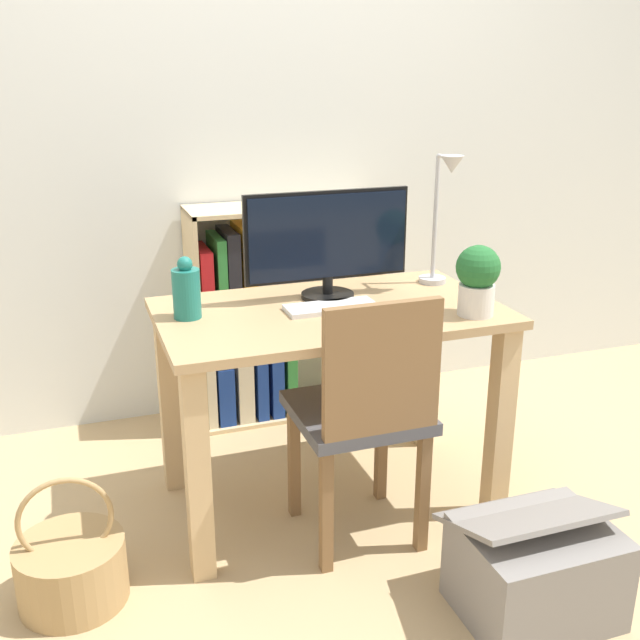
{
  "coord_description": "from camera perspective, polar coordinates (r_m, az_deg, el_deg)",
  "views": [
    {
      "loc": [
        -0.81,
        -2.21,
        1.49
      ],
      "look_at": [
        0.0,
        0.1,
        0.65
      ],
      "focal_mm": 42.0,
      "sensor_mm": 36.0,
      "label": 1
    }
  ],
  "objects": [
    {
      "name": "basket",
      "position": [
        2.39,
        -18.41,
        -17.51
      ],
      "size": [
        0.31,
        0.31,
        0.4
      ],
      "color": "tan",
      "rests_on": "ground_plane"
    },
    {
      "name": "desk_lamp",
      "position": [
        2.69,
        9.37,
        8.48
      ],
      "size": [
        0.1,
        0.19,
        0.47
      ],
      "color": "#B7B7BC",
      "rests_on": "desk"
    },
    {
      "name": "ground_plane",
      "position": [
        2.79,
        0.7,
        -13.4
      ],
      "size": [
        10.0,
        10.0,
        0.0
      ],
      "primitive_type": "plane",
      "color": "tan"
    },
    {
      "name": "vase",
      "position": [
        2.4,
        -10.14,
        2.17
      ],
      "size": [
        0.09,
        0.09,
        0.2
      ],
      "color": "#1E7266",
      "rests_on": "desk"
    },
    {
      "name": "keyboard",
      "position": [
        2.46,
        0.87,
        0.98
      ],
      "size": [
        0.3,
        0.12,
        0.02
      ],
      "color": "silver",
      "rests_on": "desk"
    },
    {
      "name": "chair",
      "position": [
        2.33,
        3.42,
        -6.87
      ],
      "size": [
        0.4,
        0.4,
        0.86
      ],
      "rotation": [
        0.0,
        0.0,
        0.01
      ],
      "color": "#4C4C51",
      "rests_on": "ground_plane"
    },
    {
      "name": "potted_plant",
      "position": [
        2.43,
        11.91,
        3.16
      ],
      "size": [
        0.14,
        0.14,
        0.23
      ],
      "color": "silver",
      "rests_on": "desk"
    },
    {
      "name": "storage_box",
      "position": [
        2.3,
        16.06,
        -17.71
      ],
      "size": [
        0.43,
        0.39,
        0.35
      ],
      "color": "gray",
      "rests_on": "ground_plane"
    },
    {
      "name": "monitor",
      "position": [
        2.54,
        0.58,
        6.11
      ],
      "size": [
        0.58,
        0.18,
        0.37
      ],
      "color": "black",
      "rests_on": "desk"
    },
    {
      "name": "wall_back",
      "position": [
        3.25,
        -5.02,
        15.52
      ],
      "size": [
        8.0,
        0.05,
        2.6
      ],
      "color": "silver",
      "rests_on": "ground_plane"
    },
    {
      "name": "desk",
      "position": [
        2.53,
        0.75,
        -2.4
      ],
      "size": [
        1.13,
        0.66,
        0.72
      ],
      "color": "tan",
      "rests_on": "ground_plane"
    },
    {
      "name": "bookshelf",
      "position": [
        3.24,
        -4.91,
        -0.62
      ],
      "size": [
        0.82,
        0.28,
        0.94
      ],
      "color": "#D8BC8C",
      "rests_on": "ground_plane"
    }
  ]
}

